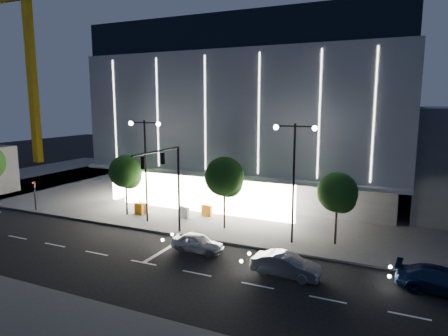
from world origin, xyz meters
The scene contains 18 objects.
ground centered at (0.00, 0.00, 0.00)m, with size 160.00×160.00×0.00m, color black.
sidewalk_museum centered at (5.00, 24.00, 0.07)m, with size 70.00×40.00×0.15m, color #474747.
museum centered at (2.98, 22.31, 9.27)m, with size 30.00×25.80×18.00m.
traffic_mast centered at (1.00, 3.34, 5.03)m, with size 0.33×5.89×7.07m.
street_lamp_west centered at (-3.00, 6.00, 5.96)m, with size 3.16×0.36×9.00m.
street_lamp_east centered at (10.00, 6.00, 5.96)m, with size 3.16×0.36×9.00m.
ped_signal_far centered at (-15.00, 4.50, 1.89)m, with size 0.22×0.24×3.00m.
tower_crane centered at (-40.92, 28.00, 20.51)m, with size 32.00×2.00×28.50m.
tree_left centered at (-5.97, 7.02, 4.03)m, with size 3.02×3.02×5.72m.
tree_mid centered at (4.03, 7.02, 4.33)m, with size 3.25×3.25×6.15m.
tree_right centered at (13.03, 7.02, 3.88)m, with size 2.91×2.91×5.51m.
car_lead centered at (4.28, 1.78, 0.65)m, with size 1.54×3.82×1.30m, color #BABEC3.
car_second centered at (11.14, 0.44, 0.70)m, with size 1.48×4.24×1.40m, color #9A9CA1.
car_third centered at (19.64, 1.92, 0.71)m, with size 1.99×4.88×1.42m, color #14274C.
barrier_a centered at (-5.06, 7.57, 0.65)m, with size 1.10×0.25×1.00m, color orange.
barrier_b centered at (-4.83, 7.96, 0.65)m, with size 1.10×0.25×1.00m, color white.
barrier_c centered at (0.97, 9.68, 0.65)m, with size 1.10×0.25×1.00m, color orange.
barrier_d centered at (-0.52, 8.29, 0.65)m, with size 1.10×0.25×1.00m, color silver.
Camera 1 is at (17.27, -22.02, 10.47)m, focal length 32.00 mm.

